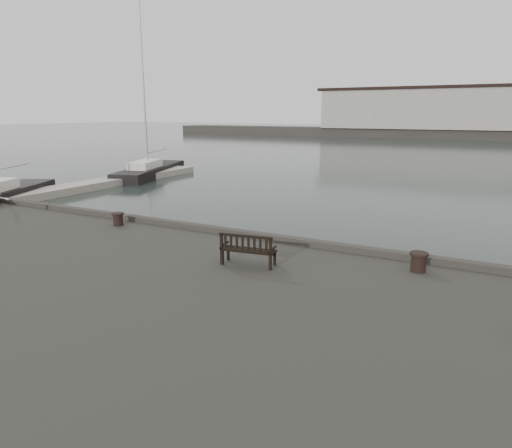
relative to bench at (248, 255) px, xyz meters
The scene contains 8 objects.
ground 3.08m from the bench, 98.07° to the left, with size 400.00×400.00×0.00m, color black.
pontoon 23.91m from the bench, 148.52° to the left, with size 2.00×24.00×0.50m, color #BAB5AC.
breakwater 94.62m from the bench, 92.97° to the left, with size 140.00×9.50×12.20m.
bench is the anchor object (origin of this frame).
bollard_left 6.10m from the bench, 165.33° to the left, with size 0.41×0.41×0.43m, color black.
bollard_right 4.12m from the bench, 21.52° to the left, with size 0.45×0.45×0.47m, color black.
yacht_a 22.49m from the bench, 160.77° to the left, with size 5.59×8.63×11.75m.
yacht_b 29.65m from the bench, 135.55° to the left, with size 5.92×11.24×14.47m.
Camera 1 is at (5.65, -11.94, 5.27)m, focal length 32.00 mm.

